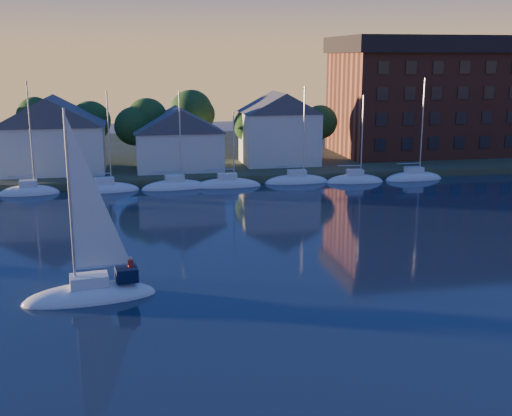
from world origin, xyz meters
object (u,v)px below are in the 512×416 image
object	(u,v)px
clubhouse_centre	(178,138)
clubhouse_east	(279,127)
clubhouse_west	(51,134)
hero_sailboat	(92,290)
condo_block	(436,95)

from	to	relation	value
clubhouse_centre	clubhouse_east	size ratio (longest dim) A/B	1.10
clubhouse_west	clubhouse_centre	distance (m)	16.05
clubhouse_centre	clubhouse_east	xyz separation A→B (m)	(14.00, 2.00, 0.87)
clubhouse_west	clubhouse_east	world-z (taller)	clubhouse_east
clubhouse_east	hero_sailboat	world-z (taller)	hero_sailboat
condo_block	hero_sailboat	size ratio (longest dim) A/B	2.30
clubhouse_centre	hero_sailboat	size ratio (longest dim) A/B	0.86
clubhouse_centre	clubhouse_east	bearing A→B (deg)	8.13
clubhouse_west	clubhouse_east	bearing A→B (deg)	1.91
clubhouse_east	condo_block	world-z (taller)	condo_block
clubhouse_centre	hero_sailboat	distance (m)	44.40
clubhouse_west	condo_block	bearing A→B (deg)	7.07
clubhouse_centre	hero_sailboat	bearing A→B (deg)	-101.98
clubhouse_centre	condo_block	bearing A→B (deg)	11.24
clubhouse_east	condo_block	bearing A→B (deg)	12.89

